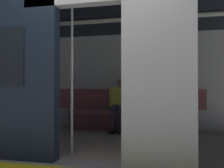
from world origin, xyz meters
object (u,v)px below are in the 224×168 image
(train_car, at_px, (109,54))
(person_seated, at_px, (121,100))
(book, at_px, (108,108))
(handbag, at_px, (143,106))
(bench_seat, at_px, (124,114))
(grab_pole_door, at_px, (72,78))

(train_car, distance_m, person_seated, 1.39)
(train_car, relative_size, book, 29.09)
(person_seated, height_order, handbag, person_seated)
(train_car, distance_m, bench_seat, 1.65)
(train_car, height_order, handbag, train_car)
(bench_seat, relative_size, handbag, 9.43)
(bench_seat, relative_size, book, 11.15)
(handbag, bearing_deg, book, -1.47)
(person_seated, xyz_separation_m, handbag, (-0.47, -0.09, -0.13))
(train_car, height_order, book, train_car)
(train_car, distance_m, handbag, 1.61)
(grab_pole_door, bearing_deg, train_car, -108.87)
(train_car, bearing_deg, grab_pole_door, 71.13)
(person_seated, height_order, grab_pole_door, grab_pole_door)
(train_car, xyz_separation_m, person_seated, (0.01, -1.10, -0.85))
(train_car, height_order, person_seated, train_car)
(bench_seat, bearing_deg, handbag, -174.68)
(person_seated, relative_size, handbag, 4.57)
(person_seated, bearing_deg, handbag, -169.12)
(bench_seat, height_order, handbag, handbag)
(book, height_order, grab_pole_door, grab_pole_door)
(person_seated, relative_size, grab_pole_door, 0.55)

